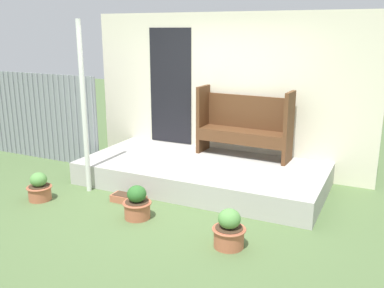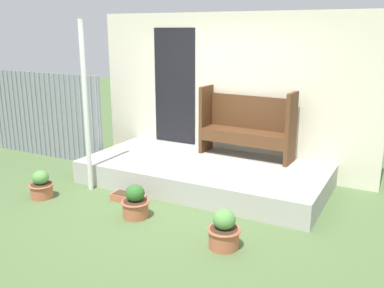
{
  "view_description": "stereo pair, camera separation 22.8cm",
  "coord_description": "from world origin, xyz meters",
  "px_view_note": "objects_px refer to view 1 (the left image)",
  "views": [
    {
      "loc": [
        2.58,
        -4.83,
        2.33
      ],
      "look_at": [
        0.11,
        0.31,
        0.8
      ],
      "focal_mm": 40.0,
      "sensor_mm": 36.0,
      "label": 1
    },
    {
      "loc": [
        2.78,
        -4.73,
        2.33
      ],
      "look_at": [
        0.11,
        0.31,
        0.8
      ],
      "focal_mm": 40.0,
      "sensor_mm": 36.0,
      "label": 2
    }
  ],
  "objects_px": {
    "planter_box_rect": "(129,199)",
    "support_post": "(84,109)",
    "flower_pot_left": "(39,188)",
    "flower_pot_middle": "(137,204)",
    "flower_pot_right": "(229,231)",
    "bench": "(245,123)"
  },
  "relations": [
    {
      "from": "flower_pot_left",
      "to": "flower_pot_right",
      "type": "bearing_deg",
      "value": -2.19
    },
    {
      "from": "planter_box_rect",
      "to": "flower_pot_right",
      "type": "bearing_deg",
      "value": -18.45
    },
    {
      "from": "support_post",
      "to": "planter_box_rect",
      "type": "relative_size",
      "value": 5.01
    },
    {
      "from": "flower_pot_left",
      "to": "flower_pot_middle",
      "type": "xyz_separation_m",
      "value": [
        1.56,
        0.09,
        0.01
      ]
    },
    {
      "from": "flower_pot_left",
      "to": "flower_pot_middle",
      "type": "height_order",
      "value": "flower_pot_middle"
    },
    {
      "from": "bench",
      "to": "planter_box_rect",
      "type": "height_order",
      "value": "bench"
    },
    {
      "from": "support_post",
      "to": "bench",
      "type": "height_order",
      "value": "support_post"
    },
    {
      "from": "flower_pot_middle",
      "to": "planter_box_rect",
      "type": "distance_m",
      "value": 0.55
    },
    {
      "from": "bench",
      "to": "planter_box_rect",
      "type": "distance_m",
      "value": 2.21
    },
    {
      "from": "support_post",
      "to": "flower_pot_middle",
      "type": "distance_m",
      "value": 1.65
    },
    {
      "from": "flower_pot_middle",
      "to": "bench",
      "type": "bearing_deg",
      "value": 72.09
    },
    {
      "from": "flower_pot_left",
      "to": "flower_pot_middle",
      "type": "bearing_deg",
      "value": 3.17
    },
    {
      "from": "flower_pot_right",
      "to": "planter_box_rect",
      "type": "distance_m",
      "value": 1.8
    },
    {
      "from": "planter_box_rect",
      "to": "support_post",
      "type": "bearing_deg",
      "value": 170.93
    },
    {
      "from": "flower_pot_middle",
      "to": "flower_pot_right",
      "type": "distance_m",
      "value": 1.33
    },
    {
      "from": "flower_pot_middle",
      "to": "flower_pot_right",
      "type": "xyz_separation_m",
      "value": [
        1.32,
        -0.2,
        0.0
      ]
    },
    {
      "from": "flower_pot_middle",
      "to": "planter_box_rect",
      "type": "height_order",
      "value": "flower_pot_middle"
    },
    {
      "from": "support_post",
      "to": "flower_pot_right",
      "type": "bearing_deg",
      "value": -15.58
    },
    {
      "from": "flower_pot_left",
      "to": "flower_pot_right",
      "type": "xyz_separation_m",
      "value": [
        2.88,
        -0.11,
        0.02
      ]
    },
    {
      "from": "bench",
      "to": "flower_pot_left",
      "type": "distance_m",
      "value": 3.23
    },
    {
      "from": "bench",
      "to": "planter_box_rect",
      "type": "bearing_deg",
      "value": -118.88
    },
    {
      "from": "bench",
      "to": "flower_pot_right",
      "type": "relative_size",
      "value": 3.42
    }
  ]
}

